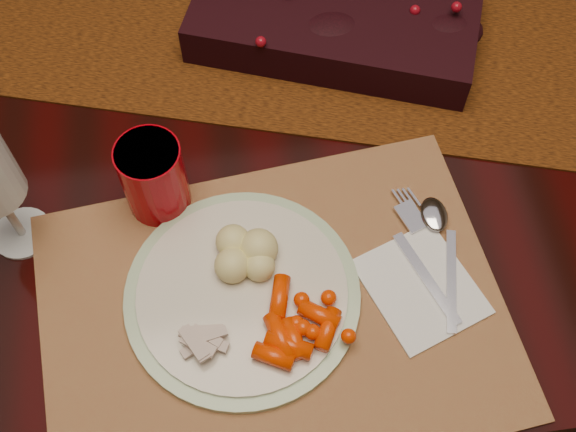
{
  "coord_description": "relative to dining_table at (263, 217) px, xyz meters",
  "views": [
    {
      "loc": [
        -0.04,
        -0.63,
        1.49
      ],
      "look_at": [
        0.01,
        -0.24,
        0.8
      ],
      "focal_mm": 45.0,
      "sensor_mm": 36.0,
      "label": 1
    }
  ],
  "objects": [
    {
      "name": "turkey_shreds",
      "position": [
        -0.09,
        -0.36,
        0.4
      ],
      "size": [
        0.09,
        0.08,
        0.02
      ],
      "primitive_type": null,
      "rotation": [
        0.0,
        0.0,
        -0.3
      ],
      "color": "tan",
      "rests_on": "dinner_plate"
    },
    {
      "name": "centerpiece",
      "position": [
        0.12,
        0.06,
        0.42
      ],
      "size": [
        0.42,
        0.31,
        0.08
      ],
      "primitive_type": null,
      "rotation": [
        0.0,
        0.0,
        -0.36
      ],
      "color": "black",
      "rests_on": "table_runner"
    },
    {
      "name": "napkin",
      "position": [
        0.15,
        -0.33,
        0.38
      ],
      "size": [
        0.15,
        0.16,
        0.0
      ],
      "primitive_type": "cube",
      "rotation": [
        0.0,
        0.0,
        0.35
      ],
      "color": "white",
      "rests_on": "placemat_main"
    },
    {
      "name": "mashed_potatoes",
      "position": [
        -0.04,
        -0.27,
        0.41
      ],
      "size": [
        0.09,
        0.08,
        0.04
      ],
      "primitive_type": null,
      "rotation": [
        0.0,
        0.0,
        -0.2
      ],
      "color": "#D1C288",
      "rests_on": "dinner_plate"
    },
    {
      "name": "placemat_main",
      "position": [
        -0.02,
        -0.33,
        0.38
      ],
      "size": [
        0.54,
        0.42,
        0.0
      ],
      "primitive_type": "cube",
      "rotation": [
        0.0,
        0.0,
        0.11
      ],
      "color": "brown",
      "rests_on": "dining_table"
    },
    {
      "name": "baby_carrots",
      "position": [
        0.01,
        -0.36,
        0.4
      ],
      "size": [
        0.1,
        0.08,
        0.02
      ],
      "primitive_type": null,
      "rotation": [
        0.0,
        0.0,
        -0.03
      ],
      "color": "red",
      "rests_on": "dinner_plate"
    },
    {
      "name": "dinner_plate",
      "position": [
        -0.05,
        -0.31,
        0.39
      ],
      "size": [
        0.31,
        0.31,
        0.01
      ],
      "primitive_type": "cylinder",
      "rotation": [
        0.0,
        0.0,
        0.19
      ],
      "color": "beige",
      "rests_on": "placemat_main"
    },
    {
      "name": "spoon",
      "position": [
        0.18,
        -0.3,
        0.39
      ],
      "size": [
        0.07,
        0.16,
        0.0
      ],
      "primitive_type": null,
      "rotation": [
        0.0,
        0.0,
        -0.24
      ],
      "color": "silver",
      "rests_on": "napkin"
    },
    {
      "name": "red_cup",
      "position": [
        -0.13,
        -0.18,
        0.43
      ],
      "size": [
        0.08,
        0.08,
        0.1
      ],
      "primitive_type": "cylinder",
      "rotation": [
        0.0,
        0.0,
        0.12
      ],
      "color": "#9B0008",
      "rests_on": "placemat_main"
    },
    {
      "name": "fork",
      "position": [
        0.16,
        -0.3,
        0.39
      ],
      "size": [
        0.08,
        0.16,
        0.0
      ],
      "primitive_type": null,
      "rotation": [
        0.0,
        0.0,
        0.35
      ],
      "color": "white",
      "rests_on": "napkin"
    },
    {
      "name": "dining_table",
      "position": [
        0.0,
        0.0,
        0.0
      ],
      "size": [
        1.8,
        1.0,
        0.75
      ],
      "primitive_type": "cube",
      "color": "black",
      "rests_on": "floor"
    },
    {
      "name": "floor",
      "position": [
        0.0,
        0.0,
        -0.38
      ],
      "size": [
        5.0,
        5.0,
        0.0
      ],
      "primitive_type": "plane",
      "color": "black",
      "rests_on": "ground"
    },
    {
      "name": "table_runner",
      "position": [
        -0.05,
        0.12,
        0.38
      ],
      "size": [
        1.82,
        0.88,
        0.0
      ],
      "primitive_type": "cube",
      "rotation": [
        0.0,
        0.0,
        -0.3
      ],
      "color": "black",
      "rests_on": "dining_table"
    }
  ]
}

